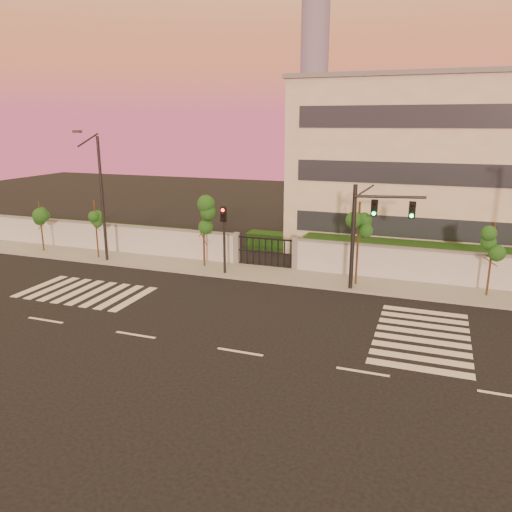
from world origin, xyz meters
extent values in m
plane|color=black|center=(0.00, 0.00, 0.00)|extent=(120.00, 120.00, 0.00)
cube|color=gray|center=(0.00, 10.50, 0.07)|extent=(60.00, 3.00, 0.15)
cube|color=#B2B4B9|center=(-17.50, 12.00, 1.00)|extent=(25.00, 0.30, 2.00)
cube|color=slate|center=(-17.50, 12.00, 2.06)|extent=(25.00, 0.36, 0.12)
cube|color=slate|center=(-5.00, 12.00, 1.10)|extent=(0.35, 0.35, 2.20)
cube|color=slate|center=(-1.00, 12.00, 1.10)|extent=(0.35, 0.35, 2.20)
cube|color=black|center=(9.00, 14.50, 0.90)|extent=(20.00, 2.00, 1.80)
cube|color=black|center=(-16.00, 14.50, 0.70)|extent=(12.00, 1.80, 1.40)
cube|color=black|center=(-3.00, 17.00, 0.60)|extent=(6.00, 1.50, 1.20)
cube|color=#BFB5A1|center=(9.00, 22.00, 6.00)|extent=(24.00, 12.00, 12.00)
cube|color=#262D38|center=(9.00, 15.98, 2.50)|extent=(22.00, 0.08, 1.40)
cube|color=#262D38|center=(9.00, 15.98, 6.00)|extent=(22.00, 0.08, 1.40)
cube|color=#262D38|center=(9.00, 15.98, 9.50)|extent=(22.00, 0.08, 1.40)
cube|color=slate|center=(9.00, 22.00, 12.10)|extent=(24.40, 12.40, 0.30)
cylinder|color=slate|center=(-65.00, 280.00, 55.00)|extent=(16.00, 16.00, 110.00)
cube|color=silver|center=(-14.00, 4.00, 0.01)|extent=(0.50, 4.00, 0.02)
cube|color=silver|center=(-13.10, 4.00, 0.01)|extent=(0.50, 4.00, 0.02)
cube|color=silver|center=(-12.20, 4.00, 0.01)|extent=(0.50, 4.00, 0.02)
cube|color=silver|center=(-11.30, 4.00, 0.01)|extent=(0.50, 4.00, 0.02)
cube|color=silver|center=(-10.40, 4.00, 0.01)|extent=(0.50, 4.00, 0.02)
cube|color=silver|center=(-9.50, 4.00, 0.01)|extent=(0.50, 4.00, 0.02)
cube|color=silver|center=(-8.60, 4.00, 0.01)|extent=(0.50, 4.00, 0.02)
cube|color=silver|center=(-7.70, 4.00, 0.01)|extent=(0.50, 4.00, 0.02)
cube|color=silver|center=(7.00, 1.00, 0.01)|extent=(4.00, 0.50, 0.02)
cube|color=silver|center=(7.00, 1.90, 0.01)|extent=(4.00, 0.50, 0.02)
cube|color=silver|center=(7.00, 2.80, 0.01)|extent=(4.00, 0.50, 0.02)
cube|color=silver|center=(7.00, 3.70, 0.01)|extent=(4.00, 0.50, 0.02)
cube|color=silver|center=(7.00, 4.60, 0.01)|extent=(4.00, 0.50, 0.02)
cube|color=silver|center=(7.00, 5.50, 0.01)|extent=(4.00, 0.50, 0.02)
cube|color=silver|center=(7.00, 6.40, 0.01)|extent=(4.00, 0.50, 0.02)
cube|color=silver|center=(7.00, 7.30, 0.01)|extent=(4.00, 0.50, 0.02)
cube|color=silver|center=(-10.00, 0.00, 0.01)|extent=(2.00, 0.15, 0.01)
cube|color=silver|center=(-5.00, 0.00, 0.01)|extent=(2.00, 0.15, 0.01)
cube|color=silver|center=(0.00, 0.00, 0.01)|extent=(2.00, 0.15, 0.01)
cube|color=silver|center=(5.00, 0.00, 0.01)|extent=(2.00, 0.15, 0.01)
cube|color=silver|center=(10.00, 0.00, 0.01)|extent=(2.00, 0.15, 0.01)
cylinder|color=#382314|center=(-19.43, 10.29, 1.87)|extent=(0.11, 0.11, 3.74)
sphere|color=#204A15|center=(-19.43, 10.29, 2.99)|extent=(1.05, 1.05, 1.05)
sphere|color=#204A15|center=(-19.09, 10.48, 2.43)|extent=(0.80, 0.80, 0.80)
sphere|color=#204A15|center=(-19.71, 10.15, 2.61)|extent=(0.76, 0.76, 0.76)
cylinder|color=#382314|center=(-14.48, 10.04, 2.06)|extent=(0.11, 0.11, 4.12)
sphere|color=#204A15|center=(-14.48, 10.04, 3.29)|extent=(0.98, 0.98, 0.98)
sphere|color=#204A15|center=(-14.17, 10.22, 2.68)|extent=(0.75, 0.75, 0.75)
sphere|color=#204A15|center=(-14.75, 9.91, 2.88)|extent=(0.71, 0.71, 0.71)
cylinder|color=#382314|center=(-6.70, 10.63, 2.37)|extent=(0.13, 0.13, 4.73)
sphere|color=#204A15|center=(-6.70, 10.63, 3.79)|extent=(1.19, 1.19, 1.19)
sphere|color=#204A15|center=(-6.32, 10.85, 3.08)|extent=(0.91, 0.91, 0.91)
sphere|color=#204A15|center=(-7.03, 10.47, 3.31)|extent=(0.86, 0.86, 0.86)
cylinder|color=#382314|center=(3.11, 10.22, 2.45)|extent=(0.12, 0.12, 4.90)
sphere|color=#204A15|center=(3.11, 10.22, 3.92)|extent=(1.14, 1.14, 1.14)
sphere|color=#204A15|center=(3.48, 10.43, 3.18)|extent=(0.87, 0.87, 0.87)
sphere|color=#204A15|center=(2.80, 10.06, 3.43)|extent=(0.83, 0.83, 0.83)
cylinder|color=#382314|center=(10.05, 10.61, 2.07)|extent=(0.12, 0.12, 4.15)
sphere|color=#204A15|center=(10.05, 10.61, 3.32)|extent=(1.07, 1.07, 1.07)
sphere|color=#204A15|center=(10.39, 10.81, 2.70)|extent=(0.81, 0.81, 0.81)
sphere|color=#204A15|center=(9.76, 10.47, 2.90)|extent=(0.78, 0.78, 0.78)
cylinder|color=black|center=(2.96, 9.33, 2.98)|extent=(0.23, 0.23, 5.96)
cylinder|color=black|center=(4.78, 9.33, 5.38)|extent=(3.61, 0.89, 0.15)
cube|color=black|center=(4.01, 9.28, 4.76)|extent=(0.34, 0.17, 0.87)
sphere|color=#0CF259|center=(4.01, 9.17, 4.49)|extent=(0.19, 0.19, 0.19)
cube|color=black|center=(5.94, 9.28, 4.76)|extent=(0.34, 0.17, 0.87)
sphere|color=#0CF259|center=(5.94, 9.17, 4.49)|extent=(0.19, 0.19, 0.19)
cylinder|color=black|center=(-4.83, 9.62, 2.20)|extent=(0.16, 0.16, 4.41)
cube|color=black|center=(-4.83, 9.57, 3.82)|extent=(0.34, 0.18, 0.88)
sphere|color=red|center=(-4.83, 9.46, 4.09)|extent=(0.20, 0.20, 0.20)
cylinder|color=black|center=(-13.52, 9.68, 4.15)|extent=(0.19, 0.19, 8.30)
cylinder|color=black|center=(-13.52, 8.74, 8.10)|extent=(0.10, 1.99, 0.81)
cube|color=#3F3F44|center=(-13.52, 7.81, 8.61)|extent=(0.52, 0.26, 0.16)
camera|label=1|loc=(7.01, -17.45, 9.15)|focal=35.00mm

